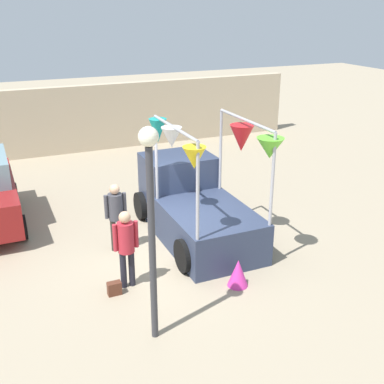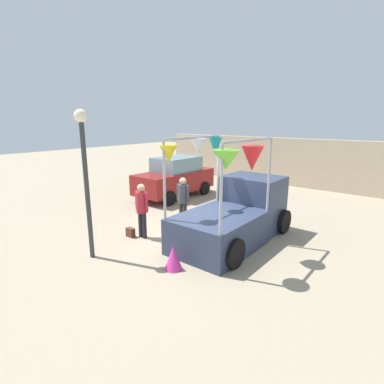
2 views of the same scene
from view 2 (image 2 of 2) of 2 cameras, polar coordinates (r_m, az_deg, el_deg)
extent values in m
plane|color=gray|center=(9.32, 0.07, -8.92)|extent=(60.00, 60.00, 0.00)
cube|color=#2D3851|center=(8.53, 4.98, -7.55)|extent=(1.90, 2.60, 1.00)
cube|color=#2D3851|center=(10.04, 11.45, -2.09)|extent=(1.80, 1.40, 1.80)
cube|color=#8CB2C6|center=(9.93, 11.57, 0.41)|extent=(1.76, 1.37, 0.60)
cylinder|color=black|center=(10.93, 7.77, -3.50)|extent=(0.22, 0.76, 0.76)
cylinder|color=black|center=(10.13, 17.02, -5.37)|extent=(0.22, 0.76, 0.76)
cylinder|color=black|center=(8.60, -3.00, -8.18)|extent=(0.22, 0.76, 0.76)
cylinder|color=black|center=(7.56, 8.00, -11.48)|extent=(0.22, 0.76, 0.76)
cylinder|color=#A5A5AD|center=(9.58, 4.96, 4.38)|extent=(0.07, 0.07, 2.08)
cylinder|color=#A5A5AD|center=(8.74, 14.46, 3.10)|extent=(0.07, 0.07, 2.08)
cylinder|color=#A5A5AD|center=(7.71, -5.29, 2.12)|extent=(0.07, 0.07, 2.08)
cylinder|color=#A5A5AD|center=(6.64, 5.55, 0.24)|extent=(0.07, 0.07, 2.08)
cylinder|color=#A5A5AD|center=(8.48, 0.40, 10.33)|extent=(0.07, 2.44, 0.07)
cylinder|color=#A5A5AD|center=(7.52, 10.96, 9.67)|extent=(0.07, 2.44, 0.07)
cone|color=yellow|center=(7.72, -4.51, 7.22)|extent=(0.61, 0.61, 0.45)
cone|color=#66CC33|center=(6.66, 6.50, 6.11)|extent=(0.76, 0.76, 0.45)
cone|color=white|center=(8.63, 1.11, 8.67)|extent=(0.59, 0.59, 0.46)
cone|color=red|center=(7.72, 11.41, 6.31)|extent=(0.65, 0.65, 0.63)
cone|color=teal|center=(9.35, 4.46, 8.71)|extent=(0.53, 0.53, 0.56)
cube|color=maroon|center=(14.11, -3.36, 2.13)|extent=(1.70, 4.00, 0.90)
cube|color=#72939E|center=(14.08, -2.99, 5.34)|extent=(1.50, 2.10, 0.66)
cylinder|color=black|center=(15.67, -2.56, 1.61)|extent=(0.18, 0.64, 0.64)
cylinder|color=black|center=(14.62, 2.44, 0.75)|extent=(0.18, 0.64, 0.64)
cylinder|color=black|center=(13.94, -9.38, -0.06)|extent=(0.18, 0.64, 0.64)
cylinder|color=black|center=(12.75, -4.28, -1.20)|extent=(0.18, 0.64, 0.64)
cylinder|color=black|center=(9.47, -9.78, -6.10)|extent=(0.13, 0.13, 0.81)
cylinder|color=black|center=(9.35, -9.04, -6.34)|extent=(0.13, 0.13, 0.81)
cylinder|color=#B22633|center=(9.19, -9.59, -1.94)|extent=(0.34, 0.34, 0.64)
sphere|color=tan|center=(9.08, -9.70, 0.77)|extent=(0.24, 0.24, 0.24)
cylinder|color=#B22633|center=(9.34, -10.49, -1.51)|extent=(0.09, 0.09, 0.58)
cylinder|color=#B22633|center=(9.02, -8.66, -1.98)|extent=(0.09, 0.09, 0.58)
cylinder|color=#2D2823|center=(10.42, -2.09, -4.10)|extent=(0.13, 0.13, 0.80)
cylinder|color=#2D2823|center=(10.31, -1.34, -4.29)|extent=(0.13, 0.13, 0.80)
cylinder|color=#3F3F47|center=(10.17, -1.75, -0.33)|extent=(0.34, 0.34, 0.64)
sphere|color=tan|center=(10.07, -1.76, 2.09)|extent=(0.24, 0.24, 0.24)
cylinder|color=#3F3F47|center=(10.30, -2.67, 0.02)|extent=(0.09, 0.09, 0.57)
cylinder|color=#3F3F47|center=(10.02, -0.79, -0.35)|extent=(0.09, 0.09, 0.57)
cube|color=#592D1E|center=(9.64, -11.64, -7.54)|extent=(0.28, 0.16, 0.28)
cylinder|color=#333338|center=(8.05, -19.33, -0.22)|extent=(0.12, 0.12, 3.50)
sphere|color=#F2EDCC|center=(7.84, -20.45, 13.47)|extent=(0.32, 0.32, 0.32)
cube|color=tan|center=(17.19, 20.39, 5.16)|extent=(18.00, 0.36, 2.60)
cone|color=#D83399|center=(7.46, -3.57, -12.39)|extent=(0.45, 0.45, 0.60)
camera|label=1|loc=(9.54, -71.01, 16.75)|focal=45.00mm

